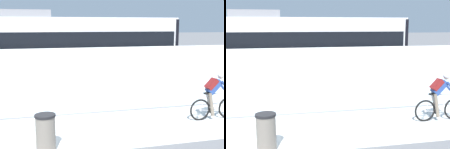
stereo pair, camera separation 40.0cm
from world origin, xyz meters
The scene contains 9 objects.
ground_plane centered at (0.00, 0.00, 0.00)m, with size 200.00×200.00×0.00m, color slate.
bike_path_deck centered at (0.00, 0.00, 0.01)m, with size 32.00×3.20×0.01m, color silver.
glass_parapet centered at (0.00, 1.85, 0.55)m, with size 32.00×0.05×1.09m, color silver.
concrete_barrier_wall centered at (0.00, 3.65, 1.08)m, with size 32.00×0.36×2.17m, color silver.
tram_rail_near centered at (0.00, 6.13, 0.00)m, with size 32.00×0.08×0.01m, color #595654.
tram_rail_far centered at (0.00, 7.57, 0.00)m, with size 32.00×0.08×0.01m, color #595654.
tram centered at (0.79, 6.85, 1.89)m, with size 11.06×2.54×3.81m.
cyclist_on_bike centered at (4.86, 0.00, 0.80)m, with size 1.77×0.58×1.61m.
trash_bin centered at (-0.63, -1.25, 0.48)m, with size 0.51×0.51×0.96m.
Camera 2 is at (-0.41, -8.53, 3.11)m, focal length 48.09 mm.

